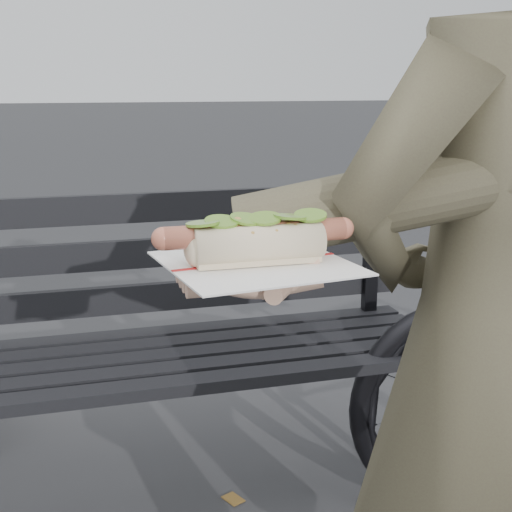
# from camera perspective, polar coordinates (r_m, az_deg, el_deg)

# --- Properties ---
(park_bench) EXTENTS (1.50, 0.44, 0.88)m
(park_bench) POSITION_cam_1_polar(r_m,az_deg,el_deg) (1.93, -8.34, -5.84)
(park_bench) COLOR black
(park_bench) RESTS_ON ground
(person) EXTENTS (0.63, 0.48, 1.56)m
(person) POSITION_cam_1_polar(r_m,az_deg,el_deg) (1.11, 18.58, -7.46)
(person) COLOR #473F2F
(person) RESTS_ON ground
(held_hotdog) EXTENTS (0.63, 0.32, 0.20)m
(held_hotdog) POSITION_cam_1_polar(r_m,az_deg,el_deg) (0.90, 10.62, 3.93)
(held_hotdog) COLOR #473F2F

